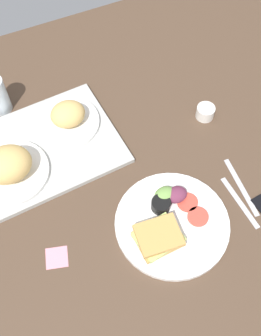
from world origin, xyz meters
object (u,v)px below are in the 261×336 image
object	(u,v)px
serving_tray	(41,149)
fork	(240,202)
plate_with_salad	(169,222)
knife	(241,187)
bread_plate_near	(9,167)
espresso_cup	(205,112)
sticky_note	(57,257)
bread_plate_far	(67,118)

from	to	relation	value
serving_tray	fork	xyz separation A→B (cm)	(44.06, -39.12, -0.55)
plate_with_salad	knife	distance (cm)	23.74
bread_plate_near	espresso_cup	xyz separation A→B (cm)	(60.33, -3.43, -3.82)
bread_plate_near	knife	xyz separation A→B (cm)	(57.01, -29.63, -5.57)
bread_plate_near	sticky_note	xyz separation A→B (cm)	(3.22, -27.31, -5.76)
espresso_cup	sticky_note	distance (cm)	61.93
plate_with_salad	espresso_cup	distance (cm)	38.73
fork	sticky_note	size ratio (longest dim) A/B	3.04
espresso_cup	fork	world-z (taller)	espresso_cup
bread_plate_far	knife	bearing A→B (deg)	-47.44
serving_tray	plate_with_salad	xyz separation A→B (cm)	(23.41, -36.71, 0.84)
fork	bread_plate_near	bearing A→B (deg)	56.19
serving_tray	bread_plate_far	bearing A→B (deg)	24.29
fork	sticky_note	xyz separation A→B (cm)	(-50.79, 6.32, -0.19)
fork	sticky_note	world-z (taller)	fork
plate_with_salad	espresso_cup	xyz separation A→B (cm)	(26.97, 27.79, 0.36)
plate_with_salad	sticky_note	distance (cm)	30.44
espresso_cup	sticky_note	xyz separation A→B (cm)	(-57.11, -23.88, -1.94)
knife	plate_with_salad	bearing A→B (deg)	99.23
espresso_cup	serving_tray	bearing A→B (deg)	169.96
bread_plate_far	fork	world-z (taller)	bread_plate_far
serving_tray	bread_plate_far	xyz separation A→B (cm)	(10.47, 4.73, 3.75)
fork	sticky_note	bearing A→B (deg)	81.01
serving_tray	sticky_note	size ratio (longest dim) A/B	8.04
serving_tray	plate_with_salad	bearing A→B (deg)	-57.48
plate_with_salad	bread_plate_far	bearing A→B (deg)	107.34
bread_plate_near	bread_plate_far	distance (cm)	22.87
bread_plate_far	plate_with_salad	bearing A→B (deg)	-72.66
serving_tray	bread_plate_far	distance (cm)	12.09
espresso_cup	bread_plate_near	bearing A→B (deg)	176.74
serving_tray	espresso_cup	distance (cm)	51.18
bread_plate_far	espresso_cup	distance (cm)	42.25
bread_plate_far	espresso_cup	size ratio (longest dim) A/B	3.59
serving_tray	plate_with_salad	distance (cm)	43.55
espresso_cup	knife	world-z (taller)	espresso_cup
plate_with_salad	fork	xyz separation A→B (cm)	(20.65, -2.41, -1.39)
bread_plate_near	bread_plate_far	xyz separation A→B (cm)	(20.43, 10.21, -1.27)
fork	espresso_cup	bearing A→B (deg)	-13.73
serving_tray	sticky_note	xyz separation A→B (cm)	(-6.73, -32.80, -0.74)
espresso_cup	plate_with_salad	bearing A→B (deg)	-134.14
plate_with_salad	espresso_cup	world-z (taller)	plate_with_salad
fork	knife	bearing A→B (deg)	-38.77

